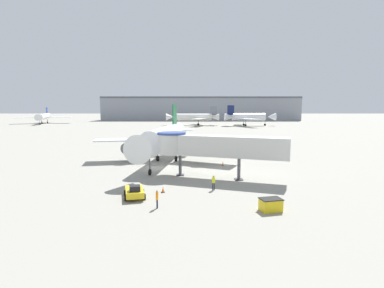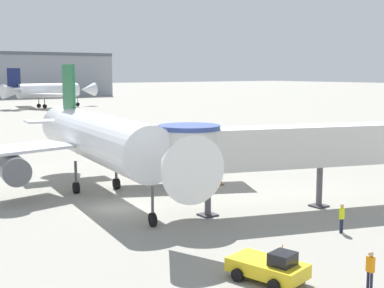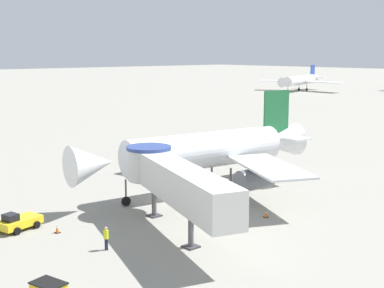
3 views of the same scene
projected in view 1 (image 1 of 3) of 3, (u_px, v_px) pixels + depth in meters
ground_plane at (155, 168)px, 48.47m from camera, size 800.00×800.00×0.00m
main_airplane at (164, 138)px, 52.21m from camera, size 26.97×28.06×10.35m
jet_bridge at (210, 146)px, 41.29m from camera, size 17.93×8.42×6.21m
pushback_tug_yellow at (134, 192)px, 32.47m from camera, size 2.77×3.94×1.54m
service_container_yellow at (270, 205)px, 28.40m from camera, size 2.31×1.83×1.21m
traffic_cone_starboard_wing at (222, 164)px, 50.44m from camera, size 0.40×0.40×0.67m
traffic_cone_near_nose at (162, 190)px, 34.54m from camera, size 0.42×0.42×0.70m
ground_crew_marshaller at (157, 198)px, 29.04m from camera, size 0.24×0.36×1.83m
ground_crew_wing_walker at (213, 182)px, 35.41m from camera, size 0.38×0.27×1.80m
background_jet_blue_tail at (43, 117)px, 175.93m from camera, size 32.00×34.28×9.49m
background_jet_gray_tail at (194, 117)px, 159.35m from camera, size 28.25×29.03×10.14m
background_jet_navy_tail at (247, 117)px, 155.01m from camera, size 27.37×30.49×10.64m
terminal_building at (200, 109)px, 221.10m from camera, size 142.07×21.76×17.13m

